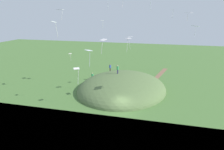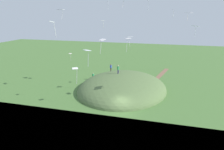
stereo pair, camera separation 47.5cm
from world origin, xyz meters
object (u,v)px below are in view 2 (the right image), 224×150
(kite_12, at_px, (70,54))
(kite_13, at_px, (128,39))
(kite_3, at_px, (61,10))
(kite_4, at_px, (75,70))
(kite_5, at_px, (173,11))
(kite_0, at_px, (189,13))
(kite_6, at_px, (103,21))
(kite_8, at_px, (87,51))
(kite_9, at_px, (102,41))
(person_watching_kites, at_px, (111,67))
(kite_2, at_px, (130,37))
(person_on_hilltop, at_px, (93,75))
(kite_1, at_px, (53,23))
(person_walking_path, at_px, (118,68))
(kite_10, at_px, (195,26))

(kite_12, distance_m, kite_13, 10.20)
(kite_12, xyz_separation_m, kite_13, (-1.19, -9.73, 2.82))
(kite_3, height_order, kite_4, kite_3)
(kite_4, relative_size, kite_13, 0.95)
(kite_5, bearing_deg, kite_0, -161.03)
(kite_4, xyz_separation_m, kite_6, (20.18, 3.36, 4.59))
(kite_8, xyz_separation_m, kite_9, (2.13, -1.01, 0.94))
(kite_4, relative_size, kite_5, 1.28)
(kite_3, distance_m, kite_13, 13.88)
(person_watching_kites, relative_size, kite_13, 0.81)
(kite_2, height_order, kite_4, kite_2)
(person_watching_kites, height_order, kite_6, kite_6)
(person_on_hilltop, relative_size, kite_5, 1.10)
(kite_1, height_order, kite_5, kite_5)
(person_on_hilltop, xyz_separation_m, kite_1, (-25.97, -5.87, 12.81))
(person_walking_path, xyz_separation_m, kite_8, (-19.81, -1.48, 6.79))
(person_watching_kites, distance_m, kite_9, 24.12)
(person_on_hilltop, xyz_separation_m, kite_4, (-23.72, -6.97, 7.67))
(person_watching_kites, relative_size, kite_6, 1.13)
(kite_2, xyz_separation_m, kite_4, (-16.58, 2.85, -1.96))
(kite_2, xyz_separation_m, kite_8, (-16.01, 1.61, 0.11))
(person_walking_path, distance_m, kite_5, 15.05)
(kite_2, relative_size, kite_4, 1.18)
(kite_5, distance_m, kite_9, 19.14)
(kite_2, bearing_deg, kite_12, 124.88)
(kite_2, distance_m, kite_9, 13.93)
(kite_0, height_order, kite_12, kite_0)
(person_watching_kites, xyz_separation_m, kite_10, (-12.35, -16.07, 9.85))
(person_walking_path, xyz_separation_m, kite_2, (-3.79, -3.09, 6.69))
(kite_13, bearing_deg, kite_6, 33.89)
(kite_9, height_order, kite_13, kite_9)
(person_on_hilltop, relative_size, kite_12, 1.33)
(kite_2, distance_m, kite_5, 8.95)
(kite_1, height_order, kite_2, kite_1)
(kite_1, height_order, kite_6, kite_1)
(kite_3, height_order, kite_12, kite_3)
(person_on_hilltop, bearing_deg, kite_3, 65.45)
(person_on_hilltop, xyz_separation_m, person_watching_kites, (0.90, -3.97, 2.08))
(kite_1, distance_m, kite_3, 17.53)
(person_watching_kites, xyz_separation_m, kite_8, (-24.05, -4.24, 7.66))
(kite_9, relative_size, kite_12, 1.47)
(kite_5, xyz_separation_m, kite_10, (-7.68, -3.28, -2.23))
(kite_12, bearing_deg, kite_3, 44.08)
(person_walking_path, height_order, kite_9, kite_9)
(person_watching_kites, xyz_separation_m, kite_12, (-14.07, 2.81, 5.24))
(person_walking_path, distance_m, kite_3, 15.70)
(kite_9, bearing_deg, kite_1, 145.87)
(person_watching_kites, height_order, kite_0, kite_0)
(person_walking_path, xyz_separation_m, person_watching_kites, (4.24, 2.76, -0.87))
(kite_6, relative_size, kite_9, 0.80)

